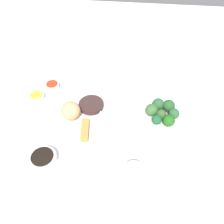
{
  "coord_description": "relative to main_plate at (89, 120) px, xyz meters",
  "views": [
    {
      "loc": [
        0.15,
        -0.65,
        0.75
      ],
      "look_at": [
        0.08,
        -0.01,
        0.06
      ],
      "focal_mm": 38.43,
      "sensor_mm": 36.0,
      "label": 1
    }
  ],
  "objects": [
    {
      "name": "broccoli_floret_5",
      "position": [
        0.27,
        0.01,
        0.03
      ],
      "size": [
        0.04,
        0.04,
        0.04
      ],
      "primitive_type": "sphere",
      "color": "#1E5C34",
      "rests_on": "broccoli_plate"
    },
    {
      "name": "broccoli_plate",
      "position": [
        0.3,
        0.05,
        -0.0
      ],
      "size": [
        0.22,
        0.22,
        0.01
      ],
      "primitive_type": "cylinder",
      "color": "white",
      "rests_on": "tabletop"
    },
    {
      "name": "stir_fry_heap",
      "position": [
        0.0,
        0.07,
        0.02
      ],
      "size": [
        0.1,
        0.1,
        0.02
      ],
      "primitive_type": "cylinder",
      "color": "#3E2927",
      "rests_on": "main_plate"
    },
    {
      "name": "crab_rangoon_wonton",
      "position": [
        0.07,
        -0.0,
        0.01
      ],
      "size": [
        0.07,
        0.07,
        0.01
      ],
      "primitive_type": "cube",
      "rotation": [
        0.0,
        0.0,
        -0.2
      ],
      "color": "beige",
      "rests_on": "main_plate"
    },
    {
      "name": "teacup",
      "position": [
        0.19,
        -0.22,
        0.01
      ],
      "size": [
        0.06,
        0.06,
        0.05
      ],
      "primitive_type": "cylinder",
      "color": "white",
      "rests_on": "tabletop"
    },
    {
      "name": "soy_sauce_bowl_liquid",
      "position": [
        -0.12,
        -0.2,
        0.03
      ],
      "size": [
        0.08,
        0.08,
        0.0
      ],
      "primitive_type": "cylinder",
      "color": "black",
      "rests_on": "soy_sauce_bowl"
    },
    {
      "name": "broccoli_floret_4",
      "position": [
        0.31,
        0.08,
        0.03
      ],
      "size": [
        0.05,
        0.05,
        0.05
      ],
      "primitive_type": "sphere",
      "color": "#2A592D",
      "rests_on": "broccoli_plate"
    },
    {
      "name": "broccoli_floret_3",
      "position": [
        0.33,
        0.05,
        0.03
      ],
      "size": [
        0.04,
        0.04,
        0.04
      ],
      "primitive_type": "sphere",
      "color": "#2E6334",
      "rests_on": "broccoli_plate"
    },
    {
      "name": "soy_sauce_bowl",
      "position": [
        -0.12,
        -0.2,
        0.01
      ],
      "size": [
        0.09,
        0.09,
        0.03
      ],
      "primitive_type": "cylinder",
      "color": "white",
      "rests_on": "tabletop"
    },
    {
      "name": "spring_roll",
      "position": [
        -0.0,
        -0.07,
        0.02
      ],
      "size": [
        0.04,
        0.1,
        0.02
      ],
      "primitive_type": "cube",
      "rotation": [
        0.0,
        0.0,
        1.69
      ],
      "color": "gold",
      "rests_on": "main_plate"
    },
    {
      "name": "sauce_ramekin_sweet_and_sour_liquid",
      "position": [
        -0.2,
        0.17,
        0.02
      ],
      "size": [
        0.05,
        0.05,
        0.0
      ],
      "primitive_type": "cylinder",
      "color": "red",
      "rests_on": "sauce_ramekin_sweet_and_sour"
    },
    {
      "name": "main_plate",
      "position": [
        0.0,
        0.0,
        0.0
      ],
      "size": [
        0.26,
        0.26,
        0.02
      ],
      "primitive_type": "cylinder",
      "color": "white",
      "rests_on": "tabletop"
    },
    {
      "name": "broccoli_floret_6",
      "position": [
        0.31,
        0.01,
        0.03
      ],
      "size": [
        0.05,
        0.05,
        0.05
      ],
      "primitive_type": "sphere",
      "color": "#22661F",
      "rests_on": "broccoli_plate"
    },
    {
      "name": "sauce_ramekin_sweet_and_sour",
      "position": [
        -0.2,
        0.17,
        0.01
      ],
      "size": [
        0.06,
        0.06,
        0.03
      ],
      "primitive_type": "cylinder",
      "color": "white",
      "rests_on": "tabletop"
    },
    {
      "name": "tabletop",
      "position": [
        0.01,
        0.04,
        -0.02
      ],
      "size": [
        2.2,
        2.2,
        0.02
      ],
      "primitive_type": "cube",
      "color": "white",
      "rests_on": "ground"
    },
    {
      "name": "broccoli_floret_2",
      "position": [
        0.27,
        0.09,
        0.03
      ],
      "size": [
        0.05,
        0.05,
        0.05
      ],
      "primitive_type": "sphere",
      "color": "#2C6234",
      "rests_on": "broccoli_plate"
    },
    {
      "name": "broccoli_floret_1",
      "position": [
        0.25,
        0.05,
        0.03
      ],
      "size": [
        0.05,
        0.05,
        0.05
      ],
      "primitive_type": "sphere",
      "color": "#3C6C37",
      "rests_on": "broccoli_plate"
    },
    {
      "name": "rice_scoop",
      "position": [
        -0.07,
        0.0,
        0.05
      ],
      "size": [
        0.08,
        0.08,
        0.08
      ],
      "primitive_type": "sphere",
      "color": "tan",
      "rests_on": "main_plate"
    },
    {
      "name": "broccoli_floret_0",
      "position": [
        0.28,
        0.04,
        0.03
      ],
      "size": [
        0.04,
        0.04,
        0.04
      ],
      "primitive_type": "sphere",
      "color": "#3C5D2A",
      "rests_on": "broccoli_plate"
    },
    {
      "name": "sauce_ramekin_hot_mustard_liquid",
      "position": [
        -0.24,
        0.1,
        0.02
      ],
      "size": [
        0.05,
        0.05,
        0.0
      ],
      "primitive_type": "cylinder",
      "color": "yellow",
      "rests_on": "sauce_ramekin_hot_mustard"
    },
    {
      "name": "sauce_ramekin_hot_mustard",
      "position": [
        -0.24,
        0.1,
        0.01
      ],
      "size": [
        0.06,
        0.06,
        0.03
      ],
      "primitive_type": "cylinder",
      "color": "white",
      "rests_on": "tabletop"
    }
  ]
}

